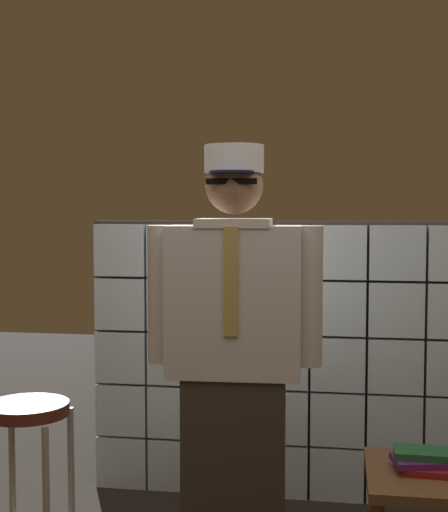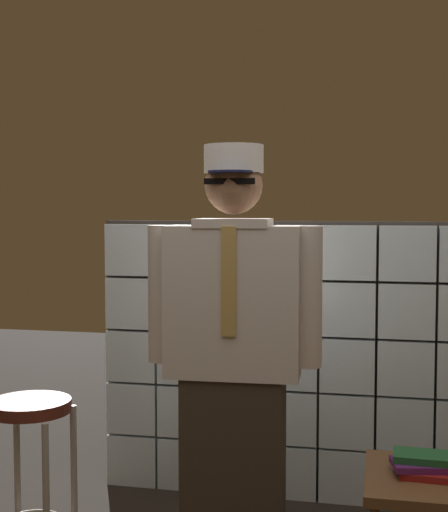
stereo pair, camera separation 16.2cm
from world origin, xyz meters
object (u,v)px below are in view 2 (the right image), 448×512
object	(u,v)px
bar_stool	(30,445)
side_table	(435,495)
book_stack	(426,465)
standing_person	(234,358)

from	to	relation	value
bar_stool	side_table	xyz separation A→B (m)	(1.62, 0.07, -0.10)
bar_stool	side_table	world-z (taller)	bar_stool
bar_stool	book_stack	world-z (taller)	bar_stool
bar_stool	book_stack	distance (m)	1.59
standing_person	side_table	bearing A→B (deg)	-7.64
book_stack	side_table	bearing A→B (deg)	-12.90
standing_person	book_stack	xyz separation A→B (m)	(0.75, -0.06, -0.36)
standing_person	bar_stool	xyz separation A→B (m)	(-0.83, -0.14, -0.37)
side_table	book_stack	world-z (taller)	book_stack
bar_stool	side_table	size ratio (longest dim) A/B	1.41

